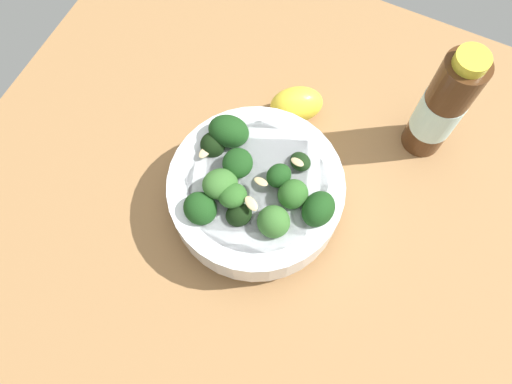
{
  "coord_description": "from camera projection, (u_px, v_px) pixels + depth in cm",
  "views": [
    {
      "loc": [
        19.89,
        10.5,
        56.27
      ],
      "look_at": [
        0.72,
        1.34,
        4.0
      ],
      "focal_mm": 34.84,
      "sensor_mm": 36.0,
      "label": 1
    }
  ],
  "objects": [
    {
      "name": "lemon_wedge",
      "position": [
        296.0,
        105.0,
        0.63
      ],
      "size": [
        7.3,
        7.96,
        4.95
      ],
      "primitive_type": "ellipsoid",
      "rotation": [
        0.0,
        0.0,
        5.3
      ],
      "color": "yellow",
      "rests_on": "ground_plane"
    },
    {
      "name": "bottle_tall",
      "position": [
        441.0,
        108.0,
        0.56
      ],
      "size": [
        5.02,
        5.02,
        17.02
      ],
      "color": "#472814",
      "rests_on": "ground_plane"
    },
    {
      "name": "ground_plane",
      "position": [
        249.0,
        201.0,
        0.62
      ],
      "size": [
        71.51,
        71.51,
        3.9
      ],
      "primitive_type": "cube",
      "color": "#996D42"
    },
    {
      "name": "bowl_of_broccoli",
      "position": [
        255.0,
        191.0,
        0.56
      ],
      "size": [
        19.66,
        19.66,
        10.2
      ],
      "color": "white",
      "rests_on": "ground_plane"
    }
  ]
}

